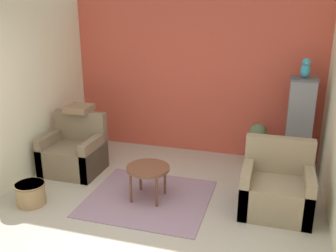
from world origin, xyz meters
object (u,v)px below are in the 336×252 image
object	(u,v)px
coffee_table	(148,171)
wicker_basket	(31,193)
birdcage	(299,128)
armchair_left	(74,153)
parrot	(305,69)
potted_plant	(257,142)
armchair_right	(276,190)

from	to	relation	value
coffee_table	wicker_basket	bearing A→B (deg)	-157.95
wicker_basket	birdcage	bearing A→B (deg)	31.20
armchair_left	wicker_basket	bearing A→B (deg)	-91.30
parrot	wicker_basket	distance (m)	4.19
coffee_table	potted_plant	size ratio (longest dim) A/B	0.83
armchair_left	parrot	world-z (taller)	parrot
armchair_right	birdcage	world-z (taller)	birdcage
armchair_right	wicker_basket	distance (m)	3.19
coffee_table	parrot	size ratio (longest dim) A/B	1.97
birdcage	potted_plant	world-z (taller)	birdcage
armchair_right	potted_plant	bearing A→B (deg)	103.30
armchair_right	parrot	size ratio (longest dim) A/B	3.09
armchair_left	wicker_basket	size ratio (longest dim) A/B	2.34
coffee_table	wicker_basket	distance (m)	1.57
coffee_table	birdcage	size ratio (longest dim) A/B	0.39
armchair_left	parrot	distance (m)	3.71
birdcage	potted_plant	size ratio (longest dim) A/B	2.14
armchair_right	parrot	distance (m)	1.87
armchair_right	coffee_table	bearing A→B (deg)	-174.14
armchair_left	parrot	size ratio (longest dim) A/B	3.09
coffee_table	parrot	xyz separation A→B (m)	(1.92, 1.45, 1.22)
armchair_left	potted_plant	distance (m)	2.94
armchair_left	birdcage	size ratio (longest dim) A/B	0.61
parrot	potted_plant	xyz separation A→B (m)	(-0.60, 0.14, -1.25)
parrot	potted_plant	distance (m)	1.39
armchair_right	wicker_basket	world-z (taller)	armchair_right
armchair_left	birdcage	world-z (taller)	birdcage
parrot	wicker_basket	bearing A→B (deg)	-148.77
armchair_left	parrot	xyz separation A→B (m)	(3.33, 0.95, 1.34)
wicker_basket	armchair_right	bearing A→B (deg)	13.66
potted_plant	coffee_table	bearing A→B (deg)	-129.62
coffee_table	armchair_right	bearing A→B (deg)	5.86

